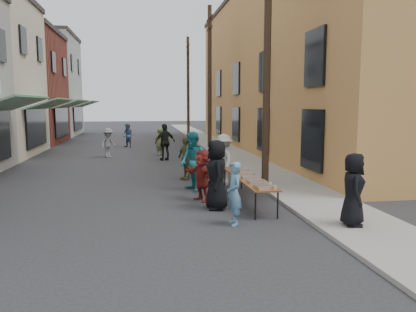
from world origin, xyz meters
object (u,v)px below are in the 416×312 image
object	(u,v)px
utility_pole_near	(267,57)
utility_pole_mid	(210,79)
utility_pole_far	(188,87)
guest_front_c	(193,162)
guest_front_a	(217,175)
server	(353,189)
catering_tray_sausage	(264,187)
serving_table	(247,178)

from	to	relation	value
utility_pole_near	utility_pole_mid	world-z (taller)	same
utility_pole_far	guest_front_c	size ratio (longest dim) A/B	4.54
utility_pole_mid	utility_pole_far	size ratio (longest dim) A/B	1.00
utility_pole_near	utility_pole_far	bearing A→B (deg)	90.00
utility_pole_mid	guest_front_a	bearing A→B (deg)	-98.82
utility_pole_mid	utility_pole_near	bearing A→B (deg)	-90.00
utility_pole_mid	server	world-z (taller)	utility_pole_mid
catering_tray_sausage	guest_front_c	xyz separation A→B (m)	(-1.41, 3.41, 0.20)
utility_pole_near	utility_pole_mid	distance (m)	12.00
utility_pole_far	server	world-z (taller)	utility_pole_far
serving_table	guest_front_c	world-z (taller)	guest_front_c
utility_pole_mid	utility_pole_far	distance (m)	12.00
guest_front_a	serving_table	bearing A→B (deg)	122.51
serving_table	catering_tray_sausage	bearing A→B (deg)	-90.00
serving_table	guest_front_a	distance (m)	1.26
server	guest_front_c	bearing A→B (deg)	52.85
utility_pole_far	guest_front_c	xyz separation A→B (m)	(-2.70, -24.64, -3.51)
guest_front_a	server	bearing A→B (deg)	49.99
utility_pole_mid	guest_front_c	xyz separation A→B (m)	(-2.70, -12.64, -3.51)
guest_front_a	catering_tray_sausage	bearing A→B (deg)	46.79
utility_pole_near	guest_front_a	world-z (taller)	utility_pole_near
serving_table	guest_front_c	xyz separation A→B (m)	(-1.41, 1.76, 0.28)
server	utility_pole_far	bearing A→B (deg)	20.40
utility_pole_near	server	xyz separation A→B (m)	(0.41, -5.38, -3.56)
utility_pole_far	serving_table	distance (m)	26.71
utility_pole_mid	server	size ratio (longest dim) A/B	5.36
utility_pole_near	guest_front_c	bearing A→B (deg)	-166.59
utility_pole_mid	server	distance (m)	17.75
utility_pole_far	catering_tray_sausage	size ratio (longest dim) A/B	18.00
guest_front_c	utility_pole_near	bearing A→B (deg)	85.67
utility_pole_near	serving_table	xyz separation A→B (m)	(-1.29, -2.41, -3.79)
catering_tray_sausage	guest_front_a	size ratio (longest dim) A/B	0.26
serving_table	guest_front_a	size ratio (longest dim) A/B	2.08
server	guest_front_a	bearing A→B (deg)	69.48
catering_tray_sausage	server	bearing A→B (deg)	-37.99
serving_table	catering_tray_sausage	distance (m)	1.65
serving_table	server	xyz separation A→B (m)	(1.70, -2.98, 0.23)
utility_pole_far	server	xyz separation A→B (m)	(0.41, -29.38, -3.56)
utility_pole_mid	catering_tray_sausage	distance (m)	16.53
utility_pole_far	guest_front_a	bearing A→B (deg)	-94.94
utility_pole_far	guest_front_a	world-z (taller)	utility_pole_far
serving_table	utility_pole_near	bearing A→B (deg)	61.76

